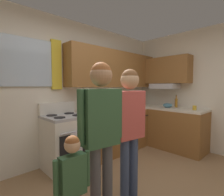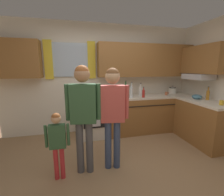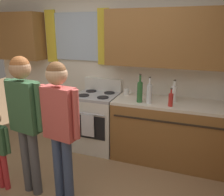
{
  "view_description": "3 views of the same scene",
  "coord_description": "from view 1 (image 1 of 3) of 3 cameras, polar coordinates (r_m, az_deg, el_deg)",
  "views": [
    {
      "loc": [
        -1.58,
        -1.01,
        1.38
      ],
      "look_at": [
        0.2,
        0.87,
        1.2
      ],
      "focal_mm": 27.41,
      "sensor_mm": 36.0,
      "label": 1
    },
    {
      "loc": [
        -0.6,
        -1.88,
        1.57
      ],
      "look_at": [
        0.06,
        0.93,
        1.0
      ],
      "focal_mm": 24.5,
      "sensor_mm": 36.0,
      "label": 2
    },
    {
      "loc": [
        1.18,
        -1.63,
        1.87
      ],
      "look_at": [
        0.29,
        0.81,
        1.1
      ],
      "focal_mm": 37.23,
      "sensor_mm": 36.0,
      "label": 3
    }
  ],
  "objects": [
    {
      "name": "bottle_oil_amber",
      "position": [
        4.14,
        20.62,
        -1.45
      ],
      "size": [
        0.06,
        0.06,
        0.29
      ],
      "color": "#B27223",
      "rests_on": "kitchen_counter_run"
    },
    {
      "name": "stove_oven",
      "position": [
        3.03,
        -15.36,
        -13.74
      ],
      "size": [
        0.63,
        0.67,
        1.1
      ],
      "color": "silver",
      "rests_on": "ground"
    },
    {
      "name": "cup_terracotta",
      "position": [
        4.1,
        8.12,
        -2.27
      ],
      "size": [
        0.11,
        0.07,
        0.08
      ],
      "color": "#B76642",
      "rests_on": "kitchen_counter_run"
    },
    {
      "name": "small_child",
      "position": [
        1.59,
        -12.94,
        -24.95
      ],
      "size": [
        0.33,
        0.13,
        0.98
      ],
      "color": "red",
      "rests_on": "ground"
    },
    {
      "name": "bottle_sauce_red",
      "position": [
        3.45,
        3.03,
        -2.51
      ],
      "size": [
        0.06,
        0.06,
        0.25
      ],
      "color": "red",
      "rests_on": "kitchen_counter_run"
    },
    {
      "name": "adult_holding_child",
      "position": [
        1.7,
        -3.59,
        -8.45
      ],
      "size": [
        0.5,
        0.22,
        1.61
      ],
      "color": "#4C4C51",
      "rests_on": "ground"
    },
    {
      "name": "mug_mustard_yellow",
      "position": [
        3.84,
        25.85,
        -2.95
      ],
      "size": [
        0.12,
        0.08,
        0.09
      ],
      "color": "gold",
      "rests_on": "kitchen_counter_run"
    },
    {
      "name": "adult_in_plaid",
      "position": [
        2.01,
        5.85,
        -7.23
      ],
      "size": [
        0.49,
        0.21,
        1.58
      ],
      "color": "#38476B",
      "rests_on": "ground"
    },
    {
      "name": "mixing_bowl",
      "position": [
        4.07,
        18.08,
        -2.37
      ],
      "size": [
        0.21,
        0.21,
        0.1
      ],
      "color": "teal",
      "rests_on": "kitchen_counter_run"
    },
    {
      "name": "kitchen_counter_run",
      "position": [
        3.9,
        9.88,
        -9.9
      ],
      "size": [
        2.19,
        1.75,
        0.9
      ],
      "color": "brown",
      "rests_on": "ground"
    },
    {
      "name": "bottle_wine_green",
      "position": [
        3.18,
        -2.7,
        -2.0
      ],
      "size": [
        0.08,
        0.08,
        0.39
      ],
      "color": "#2D6633",
      "rests_on": "kitchen_counter_run"
    },
    {
      "name": "stovetop_kettle",
      "position": [
        4.45,
        8.59,
        -1.07
      ],
      "size": [
        0.27,
        0.2,
        0.21
      ],
      "color": "silver",
      "rests_on": "kitchen_counter_run"
    },
    {
      "name": "mug_ceramic_white",
      "position": [
        3.26,
        -9.86,
        -3.73
      ],
      "size": [
        0.13,
        0.08,
        0.09
      ],
      "color": "white",
      "rests_on": "kitchen_counter_run"
    },
    {
      "name": "right_wall_unit",
      "position": [
        4.04,
        30.88,
        3.4
      ],
      "size": [
        0.52,
        4.05,
        2.6
      ],
      "color": "silver",
      "rests_on": "ground"
    },
    {
      "name": "bottle_tall_clear",
      "position": [
        3.26,
        -0.82,
        -2.03
      ],
      "size": [
        0.07,
        0.07,
        0.37
      ],
      "color": "silver",
      "rests_on": "kitchen_counter_run"
    },
    {
      "name": "back_wall_unit",
      "position": [
        3.28,
        -12.98,
        5.75
      ],
      "size": [
        4.6,
        0.42,
        2.6
      ],
      "color": "silver",
      "rests_on": "ground"
    },
    {
      "name": "bottle_milk_white",
      "position": [
        3.6,
        0.79,
        -1.8
      ],
      "size": [
        0.08,
        0.08,
        0.31
      ],
      "color": "white",
      "rests_on": "kitchen_counter_run"
    }
  ]
}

